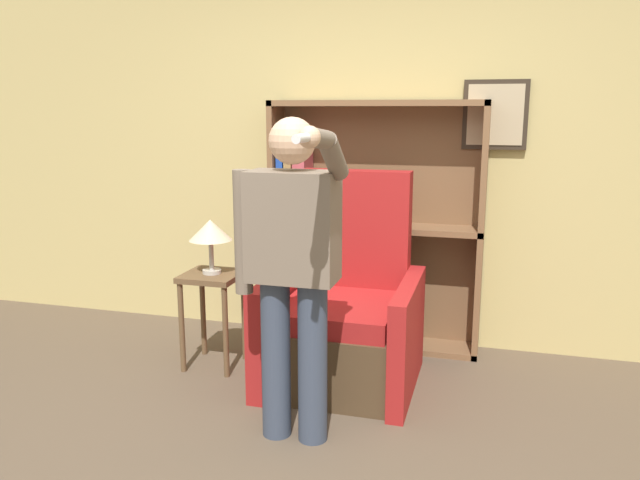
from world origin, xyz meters
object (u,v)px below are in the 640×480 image
(person_standing, at_px, (292,261))
(table_lamp, at_px, (210,232))
(bookcase, at_px, (352,229))
(armchair, at_px, (345,319))
(side_table, at_px, (213,294))

(person_standing, xyz_separation_m, table_lamp, (-0.80, 0.75, -0.04))
(bookcase, distance_m, table_lamp, 1.04)
(table_lamp, bearing_deg, armchair, 2.40)
(side_table, distance_m, table_lamp, 0.42)
(table_lamp, bearing_deg, bookcase, 41.38)
(armchair, height_order, side_table, armchair)
(bookcase, xyz_separation_m, person_standing, (0.02, -1.44, 0.11))
(person_standing, relative_size, side_table, 2.59)
(bookcase, relative_size, table_lamp, 4.91)
(side_table, bearing_deg, table_lamp, 116.57)
(bookcase, height_order, table_lamp, bookcase)
(bookcase, bearing_deg, side_table, -138.62)
(person_standing, height_order, table_lamp, person_standing)
(person_standing, xyz_separation_m, side_table, (-0.80, 0.75, -0.46))
(armchair, height_order, person_standing, person_standing)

